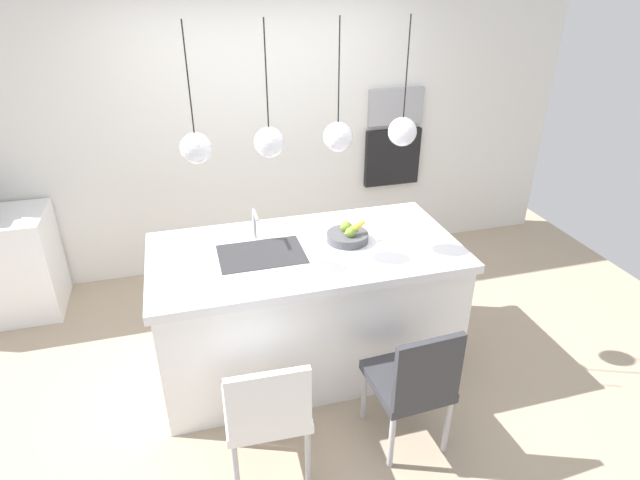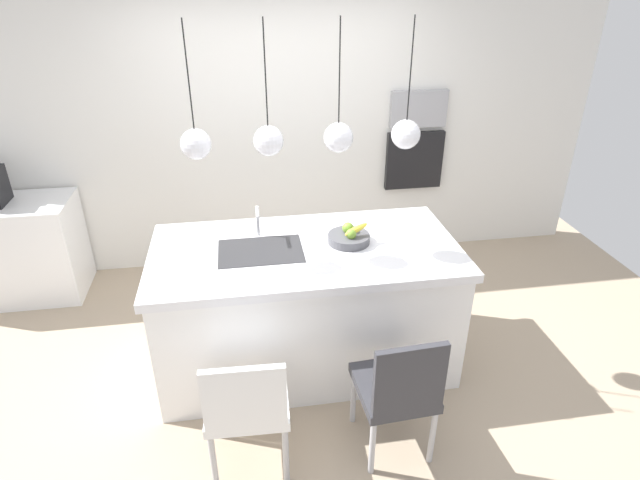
{
  "view_description": "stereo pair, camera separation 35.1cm",
  "coord_description": "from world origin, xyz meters",
  "views": [
    {
      "loc": [
        -0.74,
        -3.0,
        2.61
      ],
      "look_at": [
        0.1,
        0.0,
        0.99
      ],
      "focal_mm": 29.3,
      "sensor_mm": 36.0,
      "label": 1
    },
    {
      "loc": [
        -0.4,
        -3.08,
        2.61
      ],
      "look_at": [
        0.1,
        0.0,
        0.99
      ],
      "focal_mm": 29.3,
      "sensor_mm": 36.0,
      "label": 2
    }
  ],
  "objects": [
    {
      "name": "pendant_light_center_left",
      "position": [
        -0.21,
        0.0,
        1.7
      ],
      "size": [
        0.18,
        0.18,
        0.78
      ],
      "color": "silver"
    },
    {
      "name": "pendant_light_left",
      "position": [
        -0.64,
        0.0,
        1.7
      ],
      "size": [
        0.18,
        0.18,
        0.78
      ],
      "color": "silver"
    },
    {
      "name": "kitchen_island",
      "position": [
        0.0,
        0.0,
        0.47
      ],
      "size": [
        2.08,
        1.05,
        0.94
      ],
      "color": "white",
      "rests_on": "ground"
    },
    {
      "name": "fruit_bowl",
      "position": [
        0.31,
        0.03,
        0.99
      ],
      "size": [
        0.29,
        0.29,
        0.16
      ],
      "color": "#4C4C51",
      "rests_on": "kitchen_island"
    },
    {
      "name": "oven",
      "position": [
        1.28,
        1.58,
        0.96
      ],
      "size": [
        0.56,
        0.08,
        0.56
      ],
      "primitive_type": "cube",
      "color": "black",
      "rests_on": "back_wall"
    },
    {
      "name": "chair_middle",
      "position": [
        0.4,
        -0.93,
        0.49
      ],
      "size": [
        0.45,
        0.48,
        0.89
      ],
      "color": "#333338",
      "rests_on": "ground"
    },
    {
      "name": "chair_near",
      "position": [
        -0.46,
        -0.92,
        0.49
      ],
      "size": [
        0.47,
        0.45,
        0.86
      ],
      "color": "white",
      "rests_on": "ground"
    },
    {
      "name": "sink_basin",
      "position": [
        -0.3,
        0.0,
        0.94
      ],
      "size": [
        0.56,
        0.4,
        0.02
      ],
      "primitive_type": "cube",
      "color": "#2D2D30",
      "rests_on": "kitchen_island"
    },
    {
      "name": "pendant_light_center_right",
      "position": [
        0.21,
        0.0,
        1.7
      ],
      "size": [
        0.18,
        0.18,
        0.78
      ],
      "color": "silver"
    },
    {
      "name": "pendant_light_right",
      "position": [
        0.64,
        0.0,
        1.7
      ],
      "size": [
        0.18,
        0.18,
        0.78
      ],
      "color": "silver"
    },
    {
      "name": "back_wall",
      "position": [
        0.0,
        1.65,
        1.3
      ],
      "size": [
        6.0,
        0.1,
        2.6
      ],
      "primitive_type": "cube",
      "color": "silver",
      "rests_on": "ground"
    },
    {
      "name": "microwave",
      "position": [
        1.28,
        1.58,
        1.46
      ],
      "size": [
        0.54,
        0.08,
        0.34
      ],
      "primitive_type": "cube",
      "color": "#9E9EA3",
      "rests_on": "back_wall"
    },
    {
      "name": "floor",
      "position": [
        0.0,
        0.0,
        0.0
      ],
      "size": [
        6.6,
        6.6,
        0.0
      ],
      "primitive_type": "plane",
      "color": "tan",
      "rests_on": "ground"
    },
    {
      "name": "faucet",
      "position": [
        -0.3,
        0.21,
        1.09
      ],
      "size": [
        0.02,
        0.17,
        0.22
      ],
      "color": "silver",
      "rests_on": "kitchen_island"
    }
  ]
}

